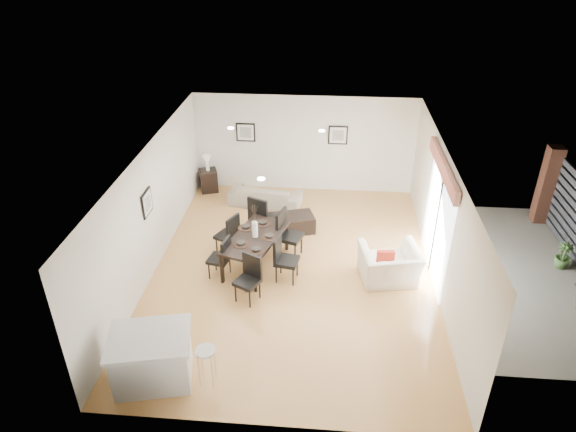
# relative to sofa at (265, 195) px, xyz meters

# --- Properties ---
(ground) EXTENTS (8.00, 8.00, 0.00)m
(ground) POSITION_rel_sofa_xyz_m (0.96, -2.95, -0.28)
(ground) COLOR tan
(ground) RESTS_ON ground
(wall_back) EXTENTS (6.00, 0.04, 2.70)m
(wall_back) POSITION_rel_sofa_xyz_m (0.96, 1.05, 1.07)
(wall_back) COLOR silver
(wall_back) RESTS_ON ground
(wall_front) EXTENTS (6.00, 0.04, 2.70)m
(wall_front) POSITION_rel_sofa_xyz_m (0.96, -6.95, 1.07)
(wall_front) COLOR silver
(wall_front) RESTS_ON ground
(wall_left) EXTENTS (0.04, 8.00, 2.70)m
(wall_left) POSITION_rel_sofa_xyz_m (-2.04, -2.95, 1.07)
(wall_left) COLOR silver
(wall_left) RESTS_ON ground
(wall_right) EXTENTS (0.04, 8.00, 2.70)m
(wall_right) POSITION_rel_sofa_xyz_m (3.96, -2.95, 1.07)
(wall_right) COLOR silver
(wall_right) RESTS_ON ground
(ceiling) EXTENTS (6.00, 8.00, 0.02)m
(ceiling) POSITION_rel_sofa_xyz_m (0.96, -2.95, 2.42)
(ceiling) COLOR white
(ceiling) RESTS_ON wall_back
(sofa) EXTENTS (1.99, 1.03, 0.55)m
(sofa) POSITION_rel_sofa_xyz_m (0.00, 0.00, 0.00)
(sofa) COLOR gray
(sofa) RESTS_ON ground
(armchair) EXTENTS (1.36, 1.24, 0.77)m
(armchair) POSITION_rel_sofa_xyz_m (2.99, -3.12, 0.11)
(armchair) COLOR white
(armchair) RESTS_ON ground
(courtyard_plant_b) EXTENTS (0.35, 0.35, 0.60)m
(courtyard_plant_b) POSITION_rel_sofa_xyz_m (6.82, -2.33, 0.03)
(courtyard_plant_b) COLOR #3F6129
(courtyard_plant_b) RESTS_ON ground
(dining_table) EXTENTS (1.40, 1.99, 0.75)m
(dining_table) POSITION_rel_sofa_xyz_m (0.14, -2.82, 0.40)
(dining_table) COLOR black
(dining_table) RESTS_ON ground
(dining_chair_wnear) EXTENTS (0.51, 0.51, 0.95)m
(dining_chair_wnear) POSITION_rel_sofa_xyz_m (-0.50, -3.29, 0.26)
(dining_chair_wnear) COLOR black
(dining_chair_wnear) RESTS_ON ground
(dining_chair_wfar) EXTENTS (0.60, 0.60, 0.99)m
(dining_chair_wfar) POSITION_rel_sofa_xyz_m (-0.51, -2.41, 0.28)
(dining_chair_wfar) COLOR black
(dining_chair_wfar) RESTS_ON ground
(dining_chair_enear) EXTENTS (0.54, 0.54, 1.03)m
(dining_chair_enear) POSITION_rel_sofa_xyz_m (0.77, -3.26, 0.30)
(dining_chair_enear) COLOR black
(dining_chair_enear) RESTS_ON ground
(dining_chair_efar) EXTENTS (0.63, 0.63, 1.11)m
(dining_chair_efar) POSITION_rel_sofa_xyz_m (0.77, -2.34, 0.34)
(dining_chair_efar) COLOR black
(dining_chair_efar) RESTS_ON ground
(dining_chair_head) EXTENTS (0.59, 0.59, 0.98)m
(dining_chair_head) POSITION_rel_sofa_xyz_m (0.17, -3.95, 0.27)
(dining_chair_head) COLOR black
(dining_chair_head) RESTS_ON ground
(dining_chair_foot) EXTENTS (0.66, 0.66, 1.13)m
(dining_chair_foot) POSITION_rel_sofa_xyz_m (0.10, -1.71, 0.35)
(dining_chair_foot) COLOR black
(dining_chair_foot) RESTS_ON ground
(vase) EXTENTS (0.92, 1.44, 0.76)m
(vase) POSITION_rel_sofa_xyz_m (0.14, -2.82, 0.76)
(vase) COLOR white
(vase) RESTS_ON dining_table
(coffee_table) EXTENTS (1.18, 0.91, 0.42)m
(coffee_table) POSITION_rel_sofa_xyz_m (0.81, -1.29, -0.07)
(coffee_table) COLOR black
(coffee_table) RESTS_ON ground
(side_table) EXTENTS (0.59, 0.59, 0.62)m
(side_table) POSITION_rel_sofa_xyz_m (-1.69, 0.70, 0.03)
(side_table) COLOR black
(side_table) RESTS_ON ground
(table_lamp) EXTENTS (0.23, 0.23, 0.44)m
(table_lamp) POSITION_rel_sofa_xyz_m (-1.69, 0.70, 0.63)
(table_lamp) COLOR white
(table_lamp) RESTS_ON side_table
(cushion) EXTENTS (0.36, 0.15, 0.35)m
(cushion) POSITION_rel_sofa_xyz_m (2.88, -3.23, 0.34)
(cushion) COLOR maroon
(cushion) RESTS_ON armchair
(kitchen_island) EXTENTS (1.48, 1.25, 0.91)m
(kitchen_island) POSITION_rel_sofa_xyz_m (-1.09, -6.18, 0.18)
(kitchen_island) COLOR silver
(kitchen_island) RESTS_ON ground
(bar_stool) EXTENTS (0.32, 0.32, 0.71)m
(bar_stool) POSITION_rel_sofa_xyz_m (-0.19, -6.18, 0.33)
(bar_stool) COLOR silver
(bar_stool) RESTS_ON ground
(framed_print_back_left) EXTENTS (0.52, 0.04, 0.52)m
(framed_print_back_left) POSITION_rel_sofa_xyz_m (-0.64, 1.02, 1.37)
(framed_print_back_left) COLOR black
(framed_print_back_left) RESTS_ON wall_back
(framed_print_back_right) EXTENTS (0.52, 0.04, 0.52)m
(framed_print_back_right) POSITION_rel_sofa_xyz_m (1.86, 1.02, 1.37)
(framed_print_back_right) COLOR black
(framed_print_back_right) RESTS_ON wall_back
(framed_print_left_wall) EXTENTS (0.04, 0.52, 0.52)m
(framed_print_left_wall) POSITION_rel_sofa_xyz_m (-2.01, -3.15, 1.37)
(framed_print_left_wall) COLOR black
(framed_print_left_wall) RESTS_ON wall_left
(sliding_door) EXTENTS (0.12, 2.70, 2.57)m
(sliding_door) POSITION_rel_sofa_xyz_m (3.92, -2.65, 1.39)
(sliding_door) COLOR white
(sliding_door) RESTS_ON wall_right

